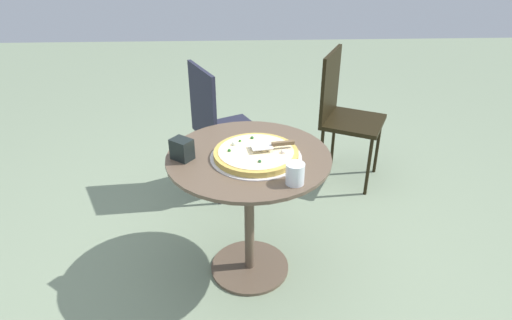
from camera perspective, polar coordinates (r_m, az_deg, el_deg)
ground_plane at (r=2.60m, az=-0.79°, el=-13.49°), size 10.00×10.00×0.00m
patio_table at (r=2.28m, az=-0.88°, el=-3.59°), size 0.80×0.80×0.72m
pizza_on_tray at (r=2.15m, az=-0.00°, el=0.77°), size 0.44×0.44×0.05m
pizza_server at (r=2.15m, az=2.14°, el=1.98°), size 0.10×0.22×0.02m
drinking_cup at (r=1.94m, az=4.97°, el=-1.73°), size 0.08×0.08×0.10m
napkin_dispenser at (r=2.15m, az=-9.37°, el=1.36°), size 0.12×0.12×0.10m
patio_chair_near at (r=3.01m, az=-4.78°, el=4.77°), size 0.52×0.52×0.91m
patio_chair_far at (r=3.22m, az=10.97°, el=6.37°), size 0.53×0.53×0.94m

